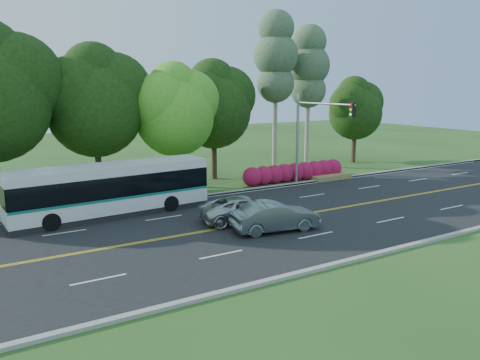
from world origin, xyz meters
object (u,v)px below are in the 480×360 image
suv (245,209)px  transit_bus (111,190)px  traffic_signal (314,126)px  sedan (275,217)px

suv → transit_bus: bearing=61.5°
traffic_signal → transit_bus: size_ratio=0.60×
suv → sedan: bearing=-158.4°
transit_bus → traffic_signal: bearing=-4.9°
transit_bus → sedan: size_ratio=2.50×
sedan → suv: size_ratio=0.92×
transit_bus → sedan: transit_bus is taller
transit_bus → sedan: (6.54, -7.41, -0.73)m
traffic_signal → suv: size_ratio=1.37×
traffic_signal → suv: bearing=-150.8°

